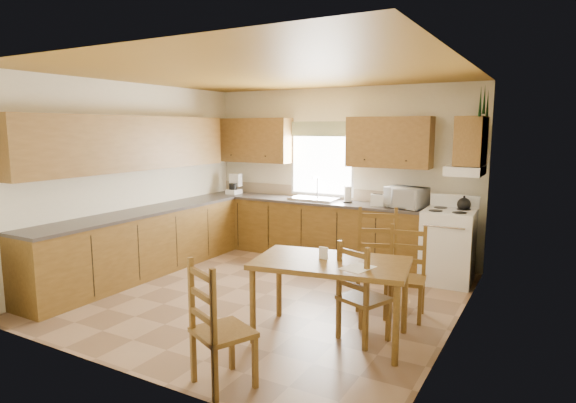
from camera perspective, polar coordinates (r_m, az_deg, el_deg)
The scene contains 35 objects.
floor at distance 6.14m, azimuth -2.64°, elevation -10.93°, with size 4.50×4.50×0.00m, color #8F7157.
ceiling at distance 5.82m, azimuth -2.83°, elevation 14.97°, with size 4.50×4.50×0.00m, color olive.
wall_left at distance 7.27m, azimuth -17.93°, elevation 2.65°, with size 4.50×4.50×0.00m, color #EBE3C6.
wall_right at distance 5.02m, azimuth 19.58°, elevation 0.03°, with size 4.50×4.50×0.00m, color #EBE3C6.
wall_back at distance 7.82m, azimuth 6.09°, elevation 3.41°, with size 4.50×4.50×0.00m, color #EBE3C6.
wall_front at distance 4.12m, azimuth -19.62°, elevation -1.76°, with size 4.50×4.50×0.00m, color #EBE3C6.
lower_cab_back at distance 7.84m, azimuth 2.59°, elevation -3.26°, with size 3.75×0.60×0.88m, color brown.
lower_cab_left at distance 7.11m, azimuth -16.83°, elevation -4.89°, with size 0.60×3.60×0.88m, color brown.
counter_back at distance 7.76m, azimuth 2.62°, elevation 0.07°, with size 3.75×0.63×0.04m, color #423C39.
counter_left at distance 7.01m, azimuth -17.00°, elevation -1.23°, with size 0.63×3.60×0.04m, color #423C39.
backsplash at distance 8.00m, azimuth 3.56°, elevation 1.12°, with size 3.75×0.01×0.18m, color tan.
upper_cab_back_left at distance 8.38m, azimuth -4.14°, elevation 7.25°, with size 1.41×0.33×0.75m, color brown.
upper_cab_back_right at distance 7.33m, azimuth 11.88°, elevation 6.89°, with size 1.25×0.33×0.75m, color brown.
upper_cab_left at distance 7.02m, azimuth -18.11°, elevation 6.57°, with size 0.33×3.60×0.75m, color brown.
upper_cab_stove at distance 6.62m, azimuth 20.88°, elevation 6.72°, with size 0.33×0.62×0.62m, color brown.
range_hood at distance 6.65m, azimuth 20.27°, elevation 3.48°, with size 0.44×0.62×0.12m, color white.
window_frame at distance 7.90m, azimuth 4.02°, elevation 4.95°, with size 1.13×0.02×1.18m, color white.
window_pane at distance 7.89m, azimuth 4.01°, elevation 4.95°, with size 1.05×0.01×1.10m, color white.
window_valance at distance 7.85m, azimuth 3.97°, elevation 8.58°, with size 1.19×0.01×0.24m, color #47653A.
sink_basin at distance 7.72m, azimuth 3.11°, elevation 0.32°, with size 0.75×0.45×0.04m, color silver.
pine_decal_a at distance 6.30m, azimuth 21.85°, elevation 10.97°, with size 0.22×0.22×0.36m, color #17451B.
pine_decal_b at distance 6.61m, azimuth 22.26°, elevation 11.16°, with size 0.22×0.22×0.36m, color #17451B.
pine_decal_c at distance 6.93m, azimuth 22.58°, elevation 10.67°, with size 0.22×0.22×0.36m, color #17451B.
stove at distance 6.82m, azimuth 18.42°, elevation -5.15°, with size 0.65×0.67×0.96m, color white.
coffeemaker at distance 8.48m, azimuth -6.45°, elevation 1.95°, with size 0.18×0.22×0.31m, color white.
paper_towel at distance 7.49m, azimuth 7.10°, elevation 0.83°, with size 0.11×0.11×0.25m, color white.
toaster at distance 7.25m, azimuth 10.59°, elevation 0.17°, with size 0.21×0.13×0.17m, color white.
microwave at distance 7.14m, azimuth 13.84°, elevation 0.46°, with size 0.51×0.36×0.30m, color white.
dining_table at distance 4.84m, azimuth 5.07°, elevation -11.50°, with size 1.47×0.84×0.79m, color brown.
chair_near_left at distance 4.81m, azimuth 9.00°, elevation -10.51°, with size 0.41×0.39×0.98m, color brown.
chair_near_right at distance 3.98m, azimuth -7.70°, elevation -14.15°, with size 0.44×0.42×1.04m, color brown.
chair_far_left at distance 5.44m, azimuth 13.74°, elevation -8.28°, with size 0.42×0.40×0.99m, color brown.
chair_far_right at distance 5.67m, azimuth 10.50°, elevation -6.74°, with size 0.48×0.45×1.13m, color brown.
table_paper at distance 4.51m, azimuth 8.25°, elevation -7.77°, with size 0.23×0.30×0.00m, color white.
table_card at distance 4.75m, azimuth 4.22°, elevation -6.11°, with size 0.09×0.02×0.12m, color white.
Camera 1 is at (3.08, -4.90, 2.06)m, focal length 30.00 mm.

